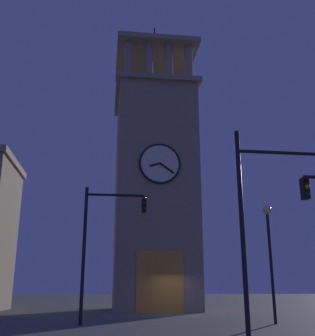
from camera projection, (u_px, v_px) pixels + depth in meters
ground_plane at (177, 315)px, 25.09m from camera, size 200.00×200.00×0.00m
clocktower at (154, 189)px, 32.66m from camera, size 6.64×7.68×24.14m
traffic_signal_near at (268, 201)px, 13.78m from camera, size 3.33×0.41×6.84m
traffic_signal_far at (104, 232)px, 18.98m from camera, size 2.92×0.41×6.17m
street_lamp at (269, 240)px, 19.47m from camera, size 0.44×0.44×5.43m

